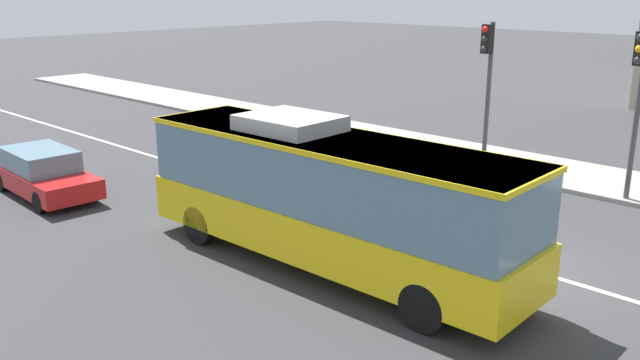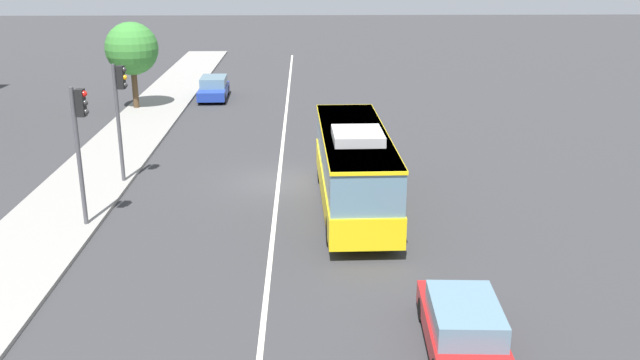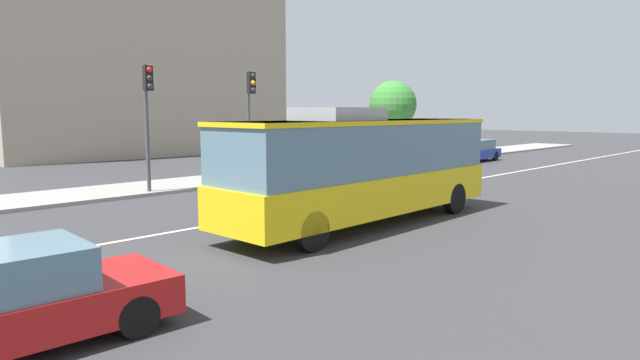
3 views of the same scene
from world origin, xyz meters
TOP-DOWN VIEW (x-y plane):
  - ground_plane at (0.00, 0.00)m, footprint 160.00×160.00m
  - sidewalk_kerb at (0.00, 8.29)m, footprint 80.00×3.75m
  - lane_centre_line at (0.00, 0.00)m, footprint 76.00×0.16m
  - transit_bus at (-3.34, -3.06)m, footprint 10.06×2.74m
  - sedan_red at (-13.57, -5.11)m, footprint 4.58×2.01m
  - sedan_blue at (17.97, 5.00)m, footprint 4.55×1.92m
  - traffic_light_near_corner at (-0.00, 6.58)m, footprint 0.34×0.62m
  - traffic_light_mid_block at (-5.00, 6.72)m, footprint 0.34×0.62m
  - street_tree_kerbside_left at (14.68, 9.51)m, footprint 3.25×3.25m

SIDE VIEW (x-z plane):
  - ground_plane at x=0.00m, z-range 0.00..0.00m
  - lane_centre_line at x=0.00m, z-range 0.00..0.01m
  - sidewalk_kerb at x=0.00m, z-range 0.00..0.14m
  - sedan_red at x=-13.57m, z-range -0.01..1.46m
  - sedan_blue at x=17.97m, z-range -0.01..1.46m
  - transit_bus at x=-3.34m, z-range 0.08..3.54m
  - traffic_light_near_corner at x=0.00m, z-range 0.96..6.16m
  - traffic_light_mid_block at x=-5.00m, z-range 0.96..6.16m
  - street_tree_kerbside_left at x=14.68m, z-range 1.09..6.56m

